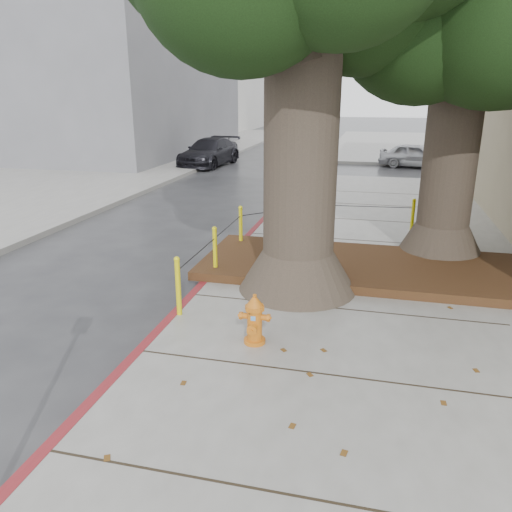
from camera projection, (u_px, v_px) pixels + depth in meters
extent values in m
plane|color=#28282B|center=(286.00, 380.00, 6.25)|extent=(140.00, 140.00, 0.00)
cube|color=slate|center=(459.00, 146.00, 32.56)|extent=(16.00, 20.00, 0.15)
cube|color=maroon|center=(202.00, 288.00, 8.99)|extent=(0.14, 26.00, 0.16)
cube|color=black|center=(369.00, 267.00, 9.58)|extent=(6.40, 2.60, 0.16)
cube|color=slate|center=(96.00, 44.00, 28.04)|extent=(12.00, 16.00, 12.00)
cube|color=silver|center=(201.00, 49.00, 49.25)|extent=(12.00, 18.00, 15.00)
cone|color=#4C3F33|center=(298.00, 270.00, 8.65)|extent=(2.04, 2.04, 0.70)
cylinder|color=#4C3F33|center=(301.00, 151.00, 8.02)|extent=(1.20, 1.20, 4.22)
cone|color=#4C3F33|center=(440.00, 240.00, 10.38)|extent=(1.77, 1.77, 0.70)
cylinder|color=#4C3F33|center=(451.00, 151.00, 9.81)|extent=(1.04, 1.04, 3.84)
cylinder|color=yellow|center=(178.00, 287.00, 7.60)|extent=(0.08, 0.08, 0.90)
sphere|color=yellow|center=(177.00, 259.00, 7.46)|extent=(0.09, 0.09, 0.09)
cylinder|color=yellow|center=(215.00, 252.00, 9.26)|extent=(0.08, 0.08, 0.90)
sphere|color=yellow|center=(214.00, 229.00, 9.12)|extent=(0.09, 0.09, 0.09)
cylinder|color=yellow|center=(241.00, 228.00, 10.92)|extent=(0.08, 0.08, 0.90)
sphere|color=yellow|center=(241.00, 208.00, 10.78)|extent=(0.09, 0.09, 0.09)
cylinder|color=yellow|center=(317.00, 216.00, 11.97)|extent=(0.08, 0.08, 0.90)
sphere|color=yellow|center=(318.00, 197.00, 11.83)|extent=(0.09, 0.09, 0.09)
cylinder|color=yellow|center=(412.00, 219.00, 11.66)|extent=(0.08, 0.08, 0.90)
sphere|color=yellow|center=(414.00, 200.00, 11.52)|extent=(0.09, 0.09, 0.09)
cylinder|color=black|center=(198.00, 253.00, 8.34)|extent=(0.02, 1.80, 0.02)
cylinder|color=black|center=(229.00, 226.00, 10.01)|extent=(0.02, 1.80, 0.02)
cylinder|color=black|center=(281.00, 210.00, 11.36)|extent=(1.51, 1.51, 0.02)
cylinder|color=black|center=(365.00, 206.00, 11.73)|extent=(2.20, 0.22, 0.02)
cylinder|color=orange|center=(255.00, 341.00, 6.86)|extent=(0.31, 0.31, 0.06)
cylinder|color=orange|center=(255.00, 324.00, 6.78)|extent=(0.21, 0.21, 0.46)
cylinder|color=orange|center=(255.00, 308.00, 6.71)|extent=(0.28, 0.28, 0.06)
cone|color=orange|center=(255.00, 302.00, 6.68)|extent=(0.26, 0.26, 0.13)
cylinder|color=orange|center=(255.00, 296.00, 6.65)|extent=(0.05, 0.05, 0.05)
cylinder|color=orange|center=(246.00, 316.00, 6.77)|extent=(0.13, 0.09, 0.08)
cylinder|color=orange|center=(263.00, 317.00, 6.72)|extent=(0.13, 0.09, 0.08)
cylinder|color=orange|center=(253.00, 328.00, 6.68)|extent=(0.13, 0.13, 0.12)
cube|color=#5999D8|center=(253.00, 319.00, 6.64)|extent=(0.07, 0.01, 0.06)
imported|color=#A6A7AC|center=(415.00, 156.00, 23.62)|extent=(3.46, 1.77, 1.13)
imported|color=black|center=(209.00, 152.00, 24.22)|extent=(2.25, 4.63, 1.30)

